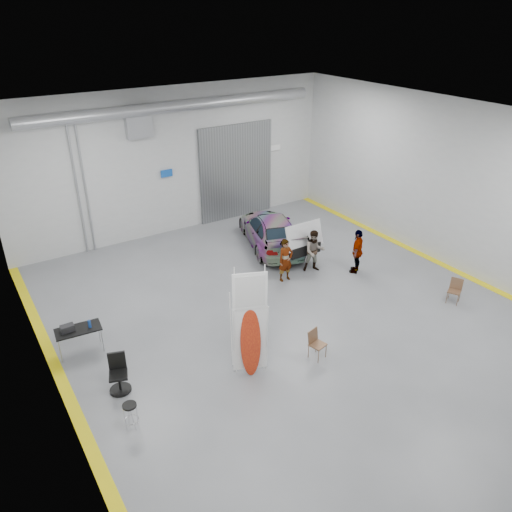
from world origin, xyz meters
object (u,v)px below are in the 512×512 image
person_b (314,251)px  folding_chair_far (453,295)px  person_a (286,260)px  office_chair (118,375)px  sedan_car (271,230)px  folding_chair_near (317,349)px  work_table (75,330)px  shop_stool (131,416)px  person_c (357,251)px  surfboard_display (254,332)px

person_b → folding_chair_far: 4.90m
person_b → person_a: bearing=-155.5°
office_chair → sedan_car: bearing=50.4°
folding_chair_near → work_table: work_table is taller
folding_chair_near → folding_chair_far: 5.56m
folding_chair_near → shop_stool: 5.24m
person_c → shop_stool: person_c is taller
surfboard_display → folding_chair_far: bearing=17.6°
sedan_car → work_table: bearing=36.9°
person_b → office_chair: person_b is taller
person_b → shop_stool: size_ratio=2.34×
shop_stool → office_chair: bearing=82.8°
person_a → folding_chair_near: 4.43m
folding_chair_near → work_table: bearing=131.7°
person_a → person_c: person_c is taller
person_c → folding_chair_far: (1.23, -3.29, -0.58)m
person_c → surfboard_display: bearing=-11.8°
person_b → work_table: person_b is taller
folding_chair_near → folding_chair_far: size_ratio=1.03×
person_a → folding_chair_near: size_ratio=1.87×
work_table → person_b: bearing=1.5°
person_b → work_table: bearing=-153.9°
sedan_car → office_chair: 9.40m
shop_stool → work_table: bearing=94.5°
person_a → folding_chair_far: person_a is taller
person_c → shop_stool: 9.98m
person_a → folding_chair_far: bearing=-47.5°
person_c → person_a: bearing=-55.1°
person_b → folding_chair_far: person_b is taller
surfboard_display → folding_chair_far: size_ratio=3.91×
folding_chair_near → folding_chair_far: folding_chair_near is taller
shop_stool → office_chair: 1.41m
person_a → shop_stool: person_a is taller
person_a → surfboard_display: bearing=-134.4°
folding_chair_near → folding_chair_far: bearing=-15.6°
person_b → office_chair: 8.46m
folding_chair_near → office_chair: bearing=147.7°
surfboard_display → office_chair: surfboard_display is taller
office_chair → shop_stool: bearing=-78.4°
office_chair → folding_chair_far: bearing=8.8°
person_b → surfboard_display: surfboard_display is taller
folding_chair_far → surfboard_display: bearing=-120.8°
folding_chair_far → folding_chair_near: bearing=-117.9°
person_b → shop_stool: bearing=-131.4°
person_b → folding_chair_near: person_b is taller
surfboard_display → person_b: bearing=58.6°
person_c → folding_chair_near: size_ratio=1.99×
office_chair → person_a: bearing=37.5°
folding_chair_near → shop_stool: (-5.23, 0.31, 0.08)m
person_a → folding_chair_far: 5.66m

